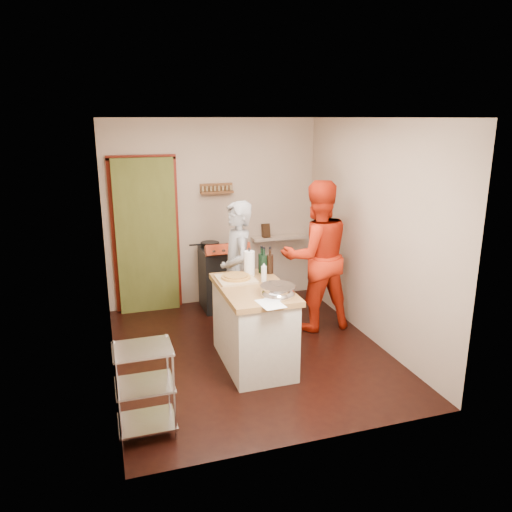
# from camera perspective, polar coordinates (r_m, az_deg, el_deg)

# --- Properties ---
(floor) EXTENTS (3.50, 3.50, 0.00)m
(floor) POSITION_cam_1_polar(r_m,az_deg,el_deg) (5.86, -0.73, -10.79)
(floor) COLOR black
(floor) RESTS_ON ground
(back_wall) EXTENTS (3.00, 0.44, 2.60)m
(back_wall) POSITION_cam_1_polar(r_m,az_deg,el_deg) (7.02, -10.04, 3.24)
(back_wall) COLOR tan
(back_wall) RESTS_ON ground
(left_wall) EXTENTS (0.04, 3.50, 2.60)m
(left_wall) POSITION_cam_1_polar(r_m,az_deg,el_deg) (5.19, -16.83, 0.36)
(left_wall) COLOR tan
(left_wall) RESTS_ON ground
(right_wall) EXTENTS (0.04, 3.50, 2.60)m
(right_wall) POSITION_cam_1_polar(r_m,az_deg,el_deg) (6.01, 13.07, 2.64)
(right_wall) COLOR tan
(right_wall) RESTS_ON ground
(ceiling) EXTENTS (3.00, 3.50, 0.02)m
(ceiling) POSITION_cam_1_polar(r_m,az_deg,el_deg) (5.25, -0.83, 15.65)
(ceiling) COLOR white
(ceiling) RESTS_ON back_wall
(stove) EXTENTS (0.60, 0.63, 1.00)m
(stove) POSITION_cam_1_polar(r_m,az_deg,el_deg) (6.98, -3.77, -2.43)
(stove) COLOR black
(stove) RESTS_ON ground
(wire_shelving) EXTENTS (0.48, 0.40, 0.80)m
(wire_shelving) POSITION_cam_1_polar(r_m,az_deg,el_deg) (4.40, -12.60, -14.30)
(wire_shelving) COLOR silver
(wire_shelving) RESTS_ON ground
(island) EXTENTS (0.70, 1.29, 1.20)m
(island) POSITION_cam_1_polar(r_m,az_deg,el_deg) (5.41, -0.26, -7.65)
(island) COLOR beige
(island) RESTS_ON ground
(person_stripe) EXTENTS (0.43, 0.63, 1.68)m
(person_stripe) POSITION_cam_1_polar(r_m,az_deg,el_deg) (5.88, -2.15, -1.85)
(person_stripe) COLOR #B6B5BA
(person_stripe) RESTS_ON ground
(person_red) EXTENTS (0.92, 0.72, 1.88)m
(person_red) POSITION_cam_1_polar(r_m,az_deg,el_deg) (6.24, 6.90, 0.00)
(person_red) COLOR red
(person_red) RESTS_ON ground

